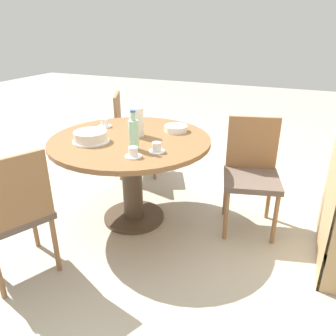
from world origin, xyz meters
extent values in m
plane|color=#B2A893|center=(0.00, 0.00, 0.00)|extent=(14.00, 14.00, 0.00)
cylinder|color=#473828|center=(0.00, 0.00, 0.01)|extent=(0.51, 0.51, 0.03)
cylinder|color=#473828|center=(0.00, 0.00, 0.36)|extent=(0.16, 0.16, 0.66)
cylinder|color=brown|center=(0.00, 0.00, 0.71)|extent=(1.25, 1.25, 0.04)
cylinder|color=olive|center=(0.63, -0.48, 0.21)|extent=(0.03, 0.03, 0.41)
cylinder|color=olive|center=(0.78, -0.16, 0.21)|extent=(0.03, 0.03, 0.41)
cube|color=brown|center=(0.86, -0.40, 0.44)|extent=(0.56, 0.56, 0.04)
cube|color=olive|center=(0.95, -0.22, 0.67)|extent=(0.37, 0.19, 0.42)
cylinder|color=olive|center=(-0.02, 0.79, 0.21)|extent=(0.03, 0.03, 0.41)
cylinder|color=olive|center=(-0.10, 1.14, 0.21)|extent=(0.03, 0.03, 0.41)
cylinder|color=olive|center=(-0.36, 0.70, 0.21)|extent=(0.03, 0.03, 0.41)
cylinder|color=olive|center=(-0.45, 1.05, 0.21)|extent=(0.03, 0.03, 0.41)
cube|color=brown|center=(-0.23, 0.92, 0.44)|extent=(0.51, 0.51, 0.04)
cube|color=olive|center=(-0.43, 0.87, 0.67)|extent=(0.12, 0.39, 0.42)
cylinder|color=olive|center=(-0.77, -0.16, 0.21)|extent=(0.03, 0.03, 0.41)
cylinder|color=olive|center=(-1.10, -0.32, 0.21)|extent=(0.03, 0.03, 0.41)
cylinder|color=olive|center=(-0.62, -0.49, 0.21)|extent=(0.03, 0.03, 0.41)
cylinder|color=olive|center=(-0.95, -0.64, 0.21)|extent=(0.03, 0.03, 0.41)
cube|color=brown|center=(-0.86, -0.40, 0.44)|extent=(0.56, 0.56, 0.04)
cube|color=olive|center=(-0.78, -0.58, 0.67)|extent=(0.37, 0.19, 0.42)
cylinder|color=white|center=(-0.07, 0.02, 0.84)|extent=(0.11, 0.11, 0.23)
cone|color=white|center=(-0.07, 0.02, 0.96)|extent=(0.10, 0.10, 0.02)
sphere|color=white|center=(-0.07, 0.02, 0.98)|extent=(0.02, 0.02, 0.02)
cylinder|color=#99C6A3|center=(0.21, 0.15, 0.83)|extent=(0.07, 0.07, 0.21)
cylinder|color=#99C6A3|center=(0.21, 0.15, 0.97)|extent=(0.03, 0.03, 0.06)
cylinder|color=#2D5184|center=(0.21, 0.15, 1.00)|extent=(0.04, 0.04, 0.01)
cylinder|color=white|center=(0.19, -0.23, 0.73)|extent=(0.28, 0.28, 0.01)
cylinder|color=silver|center=(0.19, -0.23, 0.77)|extent=(0.25, 0.25, 0.07)
cylinder|color=white|center=(0.34, 0.21, 0.73)|extent=(0.12, 0.12, 0.01)
cylinder|color=white|center=(0.34, 0.21, 0.77)|extent=(0.06, 0.06, 0.06)
cylinder|color=white|center=(-0.19, -0.35, 0.73)|extent=(0.12, 0.12, 0.01)
cylinder|color=white|center=(-0.19, -0.35, 0.77)|extent=(0.06, 0.06, 0.06)
cylinder|color=white|center=(0.19, 0.32, 0.73)|extent=(0.12, 0.12, 0.01)
cylinder|color=white|center=(0.19, 0.32, 0.77)|extent=(0.06, 0.06, 0.06)
cylinder|color=white|center=(-0.30, 0.26, 0.73)|extent=(0.19, 0.19, 0.01)
cylinder|color=white|center=(-0.30, 0.26, 0.74)|extent=(0.19, 0.19, 0.01)
cylinder|color=white|center=(-0.30, 0.26, 0.75)|extent=(0.19, 0.19, 0.01)
cylinder|color=white|center=(-0.30, 0.26, 0.76)|extent=(0.19, 0.19, 0.01)
cylinder|color=white|center=(-0.30, 0.26, 0.77)|extent=(0.19, 0.19, 0.01)
camera|label=1|loc=(2.11, 1.21, 1.54)|focal=35.00mm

